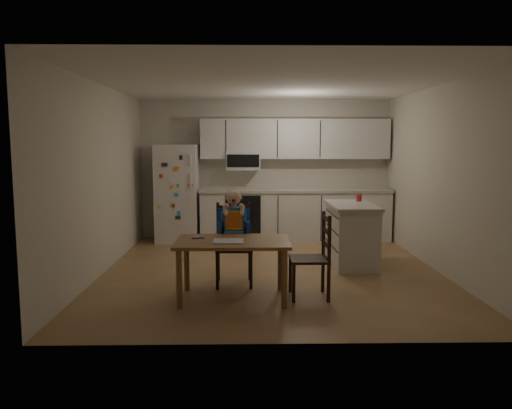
{
  "coord_description": "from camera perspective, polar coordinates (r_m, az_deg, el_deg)",
  "views": [
    {
      "loc": [
        -0.33,
        -6.61,
        1.71
      ],
      "look_at": [
        -0.22,
        -0.63,
        0.98
      ],
      "focal_mm": 35.0,
      "sensor_mm": 36.0,
      "label": 1
    }
  ],
  "objects": [
    {
      "name": "room",
      "position": [
        7.12,
        1.59,
        3.2
      ],
      "size": [
        4.52,
        5.01,
        2.51
      ],
      "color": "olive",
      "rests_on": "ground"
    },
    {
      "name": "refrigerator",
      "position": [
        8.89,
        -8.96,
        1.28
      ],
      "size": [
        0.72,
        0.7,
        1.7
      ],
      "primitive_type": "cube",
      "color": "silver",
      "rests_on": "ground"
    },
    {
      "name": "kitchen_run",
      "position": [
        8.93,
        4.27,
        1.55
      ],
      "size": [
        3.37,
        0.62,
        2.15
      ],
      "color": "silver",
      "rests_on": "ground"
    },
    {
      "name": "kitchen_island",
      "position": [
        7.23,
        10.85,
        -3.34
      ],
      "size": [
        0.62,
        1.18,
        0.87
      ],
      "color": "silver",
      "rests_on": "ground"
    },
    {
      "name": "red_cup",
      "position": [
        7.53,
        11.69,
        0.77
      ],
      "size": [
        0.08,
        0.08,
        0.11
      ],
      "primitive_type": "cylinder",
      "color": "red",
      "rests_on": "kitchen_island"
    },
    {
      "name": "dining_table",
      "position": [
        5.5,
        -2.68,
        -5.01
      ],
      "size": [
        1.24,
        0.8,
        0.66
      ],
      "color": "brown",
      "rests_on": "ground"
    },
    {
      "name": "napkin",
      "position": [
        5.4,
        -3.19,
        -4.21
      ],
      "size": [
        0.32,
        0.28,
        0.01
      ],
      "primitive_type": "cube",
      "color": "#A1A1A6",
      "rests_on": "dining_table"
    },
    {
      "name": "toddler_spoon",
      "position": [
        5.6,
        -6.75,
        -3.83
      ],
      "size": [
        0.12,
        0.06,
        0.02
      ],
      "primitive_type": "cylinder",
      "rotation": [
        0.0,
        1.57,
        0.35
      ],
      "color": "#1745AC",
      "rests_on": "dining_table"
    },
    {
      "name": "chair_booster",
      "position": [
        6.09,
        -2.54,
        -2.61
      ],
      "size": [
        0.45,
        0.45,
        1.17
      ],
      "rotation": [
        0.0,
        0.0,
        0.03
      ],
      "color": "black",
      "rests_on": "ground"
    },
    {
      "name": "chair_side",
      "position": [
        5.62,
        7.06,
        -5.21
      ],
      "size": [
        0.43,
        0.43,
        0.95
      ],
      "rotation": [
        0.0,
        0.0,
        -1.56
      ],
      "color": "black",
      "rests_on": "ground"
    }
  ]
}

